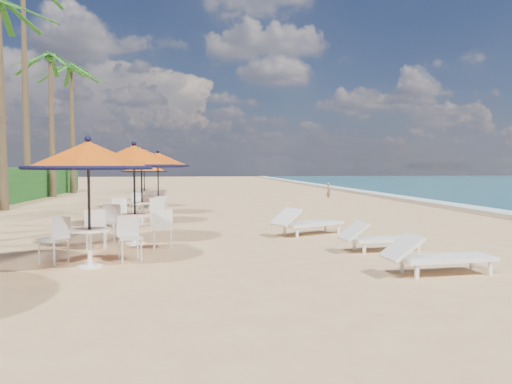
# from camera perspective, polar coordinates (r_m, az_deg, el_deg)

# --- Properties ---
(ground) EXTENTS (160.00, 160.00, 0.00)m
(ground) POSITION_cam_1_polar(r_m,az_deg,el_deg) (9.88, 12.41, -8.12)
(ground) COLOR tan
(ground) RESTS_ON ground
(foam_strip) EXTENTS (1.20, 140.00, 0.04)m
(foam_strip) POSITION_cam_1_polar(r_m,az_deg,el_deg) (22.98, 25.89, -2.03)
(foam_strip) COLOR white
(foam_strip) RESTS_ON ground
(wetsand_band) EXTENTS (1.40, 140.00, 0.02)m
(wetsand_band) POSITION_cam_1_polar(r_m,az_deg,el_deg) (22.50, 23.97, -2.09)
(wetsand_band) COLOR olive
(wetsand_band) RESTS_ON ground
(station_0) EXTENTS (2.35, 2.35, 2.46)m
(station_0) POSITION_cam_1_polar(r_m,az_deg,el_deg) (9.81, -18.58, 2.72)
(station_0) COLOR black
(station_0) RESTS_ON ground
(station_1) EXTENTS (2.39, 2.39, 2.50)m
(station_1) POSITION_cam_1_polar(r_m,az_deg,el_deg) (12.33, -13.97, 2.59)
(station_1) COLOR black
(station_1) RESTS_ON ground
(station_2) EXTENTS (2.39, 2.39, 2.49)m
(station_2) POSITION_cam_1_polar(r_m,az_deg,el_deg) (16.40, -12.97, 2.66)
(station_2) COLOR black
(station_2) RESTS_ON ground
(station_3) EXTENTS (2.41, 2.45, 2.51)m
(station_3) POSITION_cam_1_polar(r_m,az_deg,el_deg) (19.65, -11.28, 2.77)
(station_3) COLOR black
(station_3) RESTS_ON ground
(station_4) EXTENTS (2.09, 2.16, 2.18)m
(station_4) POSITION_cam_1_polar(r_m,az_deg,el_deg) (23.37, -12.59, 2.18)
(station_4) COLOR black
(station_4) RESTS_ON ground
(lounger_near) EXTENTS (2.03, 0.78, 0.71)m
(lounger_near) POSITION_cam_1_polar(r_m,az_deg,el_deg) (9.28, 19.79, -6.86)
(lounger_near) COLOR white
(lounger_near) RESTS_ON ground
(lounger_mid) EXTENTS (1.94, 0.82, 0.67)m
(lounger_mid) POSITION_cam_1_polar(r_m,az_deg,el_deg) (11.42, 13.82, -5.04)
(lounger_mid) COLOR white
(lounger_mid) RESTS_ON ground
(lounger_far) EXTENTS (2.20, 1.58, 0.77)m
(lounger_far) POSITION_cam_1_polar(r_m,az_deg,el_deg) (13.73, 5.72, -3.44)
(lounger_far) COLOR white
(lounger_far) RESTS_ON ground
(palm_6) EXTENTS (5.00, 5.00, 8.66)m
(palm_6) POSITION_cam_1_polar(r_m,az_deg,el_deg) (33.37, -22.46, 13.14)
(palm_6) COLOR brown
(palm_6) RESTS_ON ground
(palm_7) EXTENTS (5.00, 5.00, 8.89)m
(palm_7) POSITION_cam_1_polar(r_m,az_deg,el_deg) (37.66, -20.36, 12.32)
(palm_7) COLOR brown
(palm_7) RESTS_ON ground
(person) EXTENTS (0.34, 0.41, 0.97)m
(person) POSITION_cam_1_polar(r_m,az_deg,el_deg) (29.06, 8.30, 0.19)
(person) COLOR brown
(person) RESTS_ON ground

